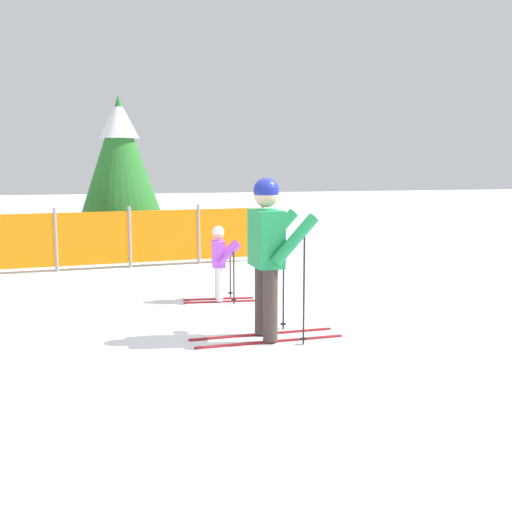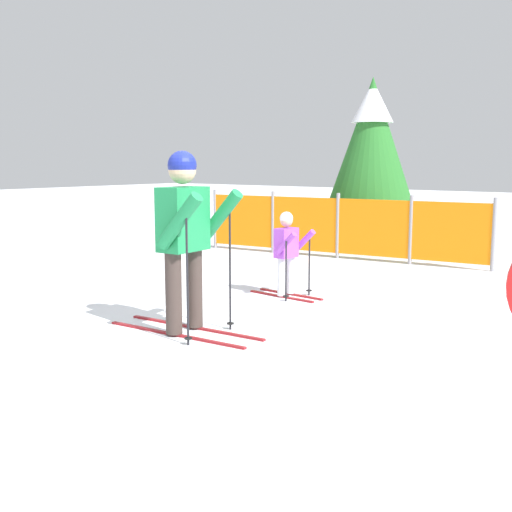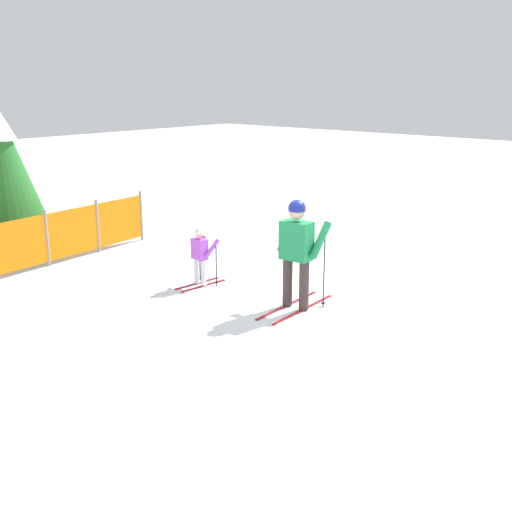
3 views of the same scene
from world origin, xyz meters
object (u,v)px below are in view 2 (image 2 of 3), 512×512
at_px(skier_child, 287,248).
at_px(conifer_far, 372,144).
at_px(safety_fence, 338,226).
at_px(skier_adult, 185,226).

height_order(skier_child, conifer_far, conifer_far).
bearing_deg(safety_fence, skier_child, -70.38).
xyz_separation_m(skier_adult, conifer_far, (-1.37, 6.32, 0.91)).
height_order(skier_adult, conifer_far, conifer_far).
bearing_deg(skier_child, safety_fence, 114.19).
relative_size(skier_child, safety_fence, 0.20).
bearing_deg(skier_child, conifer_far, 109.75).
xyz_separation_m(skier_adult, safety_fence, (-1.27, 4.99, -0.48)).
relative_size(safety_fence, conifer_far, 1.61).
bearing_deg(skier_adult, safety_fence, 100.52).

